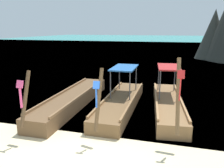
# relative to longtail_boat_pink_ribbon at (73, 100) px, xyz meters

# --- Properties ---
(sea_water) EXTENTS (120.00, 120.00, 0.00)m
(sea_water) POSITION_rel_longtail_boat_pink_ribbon_xyz_m (2.10, 57.45, -0.31)
(sea_water) COLOR teal
(sea_water) RESTS_ON ground
(longtail_boat_pink_ribbon) EXTENTS (1.19, 7.18, 2.32)m
(longtail_boat_pink_ribbon) POSITION_rel_longtail_boat_pink_ribbon_xyz_m (0.00, 0.00, 0.00)
(longtail_boat_pink_ribbon) COLOR brown
(longtail_boat_pink_ribbon) RESTS_ON ground
(longtail_boat_blue_ribbon) EXTENTS (1.30, 6.53, 2.40)m
(longtail_boat_blue_ribbon) POSITION_rel_longtail_boat_pink_ribbon_xyz_m (2.30, 0.25, 0.01)
(longtail_boat_blue_ribbon) COLOR brown
(longtail_boat_blue_ribbon) RESTS_ON ground
(longtail_boat_red_ribbon) EXTENTS (1.70, 6.41, 2.76)m
(longtail_boat_red_ribbon) POSITION_rel_longtail_boat_pink_ribbon_xyz_m (4.41, 0.52, 0.03)
(longtail_boat_red_ribbon) COLOR brown
(longtail_boat_red_ribbon) RESTS_ON ground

